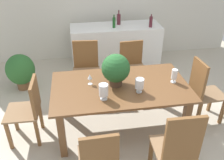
{
  "coord_description": "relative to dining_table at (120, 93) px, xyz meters",
  "views": [
    {
      "loc": [
        -0.56,
        -2.87,
        2.54
      ],
      "look_at": [
        -0.09,
        0.1,
        0.75
      ],
      "focal_mm": 39.01,
      "sensor_mm": 36.0,
      "label": 1
    }
  ],
  "objects": [
    {
      "name": "ground_plane",
      "position": [
        0.0,
        0.08,
        -0.64
      ],
      "size": [
        7.04,
        7.04,
        0.0
      ],
      "primitive_type": "plane",
      "color": "#BCB29E"
    },
    {
      "name": "back_wall",
      "position": [
        0.0,
        2.68,
        0.66
      ],
      "size": [
        6.4,
        0.1,
        2.6
      ],
      "primitive_type": "cube",
      "color": "beige",
      "rests_on": "ground"
    },
    {
      "name": "dining_table",
      "position": [
        0.0,
        0.0,
        0.0
      ],
      "size": [
        1.89,
        1.08,
        0.76
      ],
      "color": "brown",
      "rests_on": "ground"
    },
    {
      "name": "chair_head_end",
      "position": [
        -1.26,
        -0.0,
        -0.11
      ],
      "size": [
        0.46,
        0.46,
        0.94
      ],
      "rotation": [
        0.0,
        0.0,
        -1.6
      ],
      "color": "brown",
      "rests_on": "ground"
    },
    {
      "name": "chair_far_left",
      "position": [
        -0.42,
        1.06,
        -0.09
      ],
      "size": [
        0.52,
        0.49,
        0.99
      ],
      "rotation": [
        0.0,
        0.0,
        -0.1
      ],
      "color": "brown",
      "rests_on": "ground"
    },
    {
      "name": "chair_foot_end",
      "position": [
        1.25,
        -0.01,
        -0.08
      ],
      "size": [
        0.49,
        0.43,
        1.04
      ],
      "rotation": [
        0.0,
        0.0,
        1.62
      ],
      "color": "brown",
      "rests_on": "ground"
    },
    {
      "name": "chair_near_left",
      "position": [
        -0.42,
        -1.04,
        -0.11
      ],
      "size": [
        0.43,
        0.42,
        0.95
      ],
      "rotation": [
        0.0,
        0.0,
        3.16
      ],
      "color": "brown",
      "rests_on": "ground"
    },
    {
      "name": "chair_near_right",
      "position": [
        0.42,
        -1.06,
        -0.05
      ],
      "size": [
        0.45,
        0.46,
        1.07
      ],
      "rotation": [
        0.0,
        0.0,
        3.11
      ],
      "color": "brown",
      "rests_on": "ground"
    },
    {
      "name": "chair_far_right",
      "position": [
        0.42,
        1.05,
        -0.11
      ],
      "size": [
        0.48,
        0.44,
        0.94
      ],
      "rotation": [
        0.0,
        0.0,
        0.05
      ],
      "color": "brown",
      "rests_on": "ground"
    },
    {
      "name": "flower_centerpiece",
      "position": [
        -0.06,
        0.03,
        0.37
      ],
      "size": [
        0.39,
        0.39,
        0.45
      ],
      "color": "#4C3828",
      "rests_on": "dining_table"
    },
    {
      "name": "crystal_vase_left",
      "position": [
        0.21,
        -0.2,
        0.24
      ],
      "size": [
        0.12,
        0.12,
        0.2
      ],
      "color": "silver",
      "rests_on": "dining_table"
    },
    {
      "name": "crystal_vase_center_near",
      "position": [
        -0.27,
        -0.28,
        0.24
      ],
      "size": [
        0.12,
        0.12,
        0.21
      ],
      "color": "silver",
      "rests_on": "dining_table"
    },
    {
      "name": "crystal_vase_right",
      "position": [
        0.76,
        -0.03,
        0.23
      ],
      "size": [
        0.08,
        0.08,
        0.2
      ],
      "color": "silver",
      "rests_on": "dining_table"
    },
    {
      "name": "wine_glass",
      "position": [
        -0.41,
        0.11,
        0.23
      ],
      "size": [
        0.06,
        0.06,
        0.16
      ],
      "color": "silver",
      "rests_on": "dining_table"
    },
    {
      "name": "kitchen_counter",
      "position": [
        0.29,
        2.05,
        -0.18
      ],
      "size": [
        1.88,
        0.67,
        0.92
      ],
      "primitive_type": "cube",
      "color": "white",
      "rests_on": "ground"
    },
    {
      "name": "wine_bottle_dark",
      "position": [
        0.98,
        1.87,
        0.4
      ],
      "size": [
        0.07,
        0.07,
        0.27
      ],
      "color": "#511E28",
      "rests_on": "kitchen_counter"
    },
    {
      "name": "wine_bottle_tall",
      "position": [
        0.23,
        1.95,
        0.39
      ],
      "size": [
        0.06,
        0.06,
        0.26
      ],
      "color": "#194C1E",
      "rests_on": "kitchen_counter"
    },
    {
      "name": "wine_bottle_green",
      "position": [
        0.37,
        2.14,
        0.4
      ],
      "size": [
        0.08,
        0.08,
        0.3
      ],
      "color": "#511E28",
      "rests_on": "kitchen_counter"
    },
    {
      "name": "potted_plant_floor",
      "position": [
        -1.62,
        1.39,
        -0.25
      ],
      "size": [
        0.52,
        0.52,
        0.7
      ],
      "color": "brown",
      "rests_on": "ground"
    }
  ]
}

